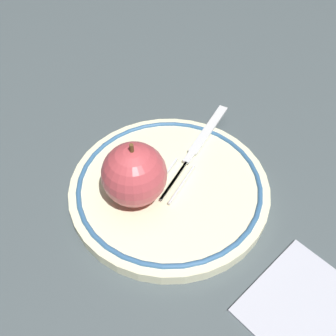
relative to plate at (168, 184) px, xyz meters
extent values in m
plane|color=#444F53|center=(0.00, 0.01, -0.01)|extent=(2.00, 2.00, 0.00)
cylinder|color=beige|center=(0.00, 0.00, 0.00)|extent=(0.24, 0.24, 0.02)
torus|color=#325F8E|center=(0.00, 0.00, 0.01)|extent=(0.22, 0.22, 0.01)
sphere|color=#C2454C|center=(0.01, -0.04, 0.04)|extent=(0.07, 0.07, 0.07)
cylinder|color=brown|center=(0.01, -0.04, 0.08)|extent=(0.00, 0.00, 0.01)
cube|color=silver|center=(-0.07, 0.08, 0.01)|extent=(0.08, 0.08, 0.00)
cube|color=silver|center=(-0.02, 0.04, 0.01)|extent=(0.02, 0.02, 0.00)
cube|color=silver|center=(0.00, 0.00, 0.01)|extent=(0.05, 0.05, 0.00)
cube|color=silver|center=(0.00, 0.00, 0.01)|extent=(0.05, 0.05, 0.00)
cube|color=silver|center=(0.01, 0.01, 0.01)|extent=(0.05, 0.05, 0.00)
cube|color=silver|center=(0.01, 0.01, 0.01)|extent=(0.05, 0.05, 0.00)
cube|color=#B4B8C7|center=(0.19, 0.08, -0.01)|extent=(0.16, 0.15, 0.01)
camera|label=1|loc=(0.27, -0.09, 0.35)|focal=40.00mm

